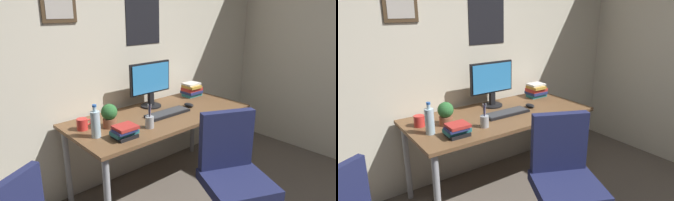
# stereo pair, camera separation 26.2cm
# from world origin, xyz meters

# --- Properties ---
(wall_back) EXTENTS (4.40, 0.10, 2.60)m
(wall_back) POSITION_xyz_m (-0.00, 2.15, 1.30)
(wall_back) COLOR beige
(wall_back) RESTS_ON ground_plane
(desk) EXTENTS (1.67, 0.78, 0.76)m
(desk) POSITION_xyz_m (0.24, 1.68, 0.68)
(desk) COLOR brown
(desk) RESTS_ON ground_plane
(office_chair) EXTENTS (0.61, 0.61, 0.95)m
(office_chair) POSITION_xyz_m (0.24, 0.87, 0.53)
(office_chair) COLOR #1E234C
(office_chair) RESTS_ON ground_plane
(monitor) EXTENTS (0.46, 0.20, 0.43)m
(monitor) POSITION_xyz_m (0.31, 1.91, 0.99)
(monitor) COLOR black
(monitor) RESTS_ON desk
(keyboard) EXTENTS (0.43, 0.15, 0.03)m
(keyboard) POSITION_xyz_m (0.28, 1.63, 0.77)
(keyboard) COLOR black
(keyboard) RESTS_ON desk
(computer_mouse) EXTENTS (0.06, 0.11, 0.04)m
(computer_mouse) POSITION_xyz_m (0.58, 1.66, 0.77)
(computer_mouse) COLOR black
(computer_mouse) RESTS_ON desk
(water_bottle) EXTENTS (0.07, 0.07, 0.25)m
(water_bottle) POSITION_xyz_m (-0.45, 1.61, 0.86)
(water_bottle) COLOR silver
(water_bottle) RESTS_ON desk
(coffee_mug_near) EXTENTS (0.12, 0.09, 0.09)m
(coffee_mug_near) POSITION_xyz_m (-0.46, 1.81, 0.80)
(coffee_mug_near) COLOR red
(coffee_mug_near) RESTS_ON desk
(potted_plant) EXTENTS (0.13, 0.13, 0.19)m
(potted_plant) POSITION_xyz_m (-0.27, 1.71, 0.86)
(potted_plant) COLOR brown
(potted_plant) RESTS_ON desk
(pen_cup) EXTENTS (0.07, 0.07, 0.20)m
(pen_cup) POSITION_xyz_m (-0.04, 1.49, 0.81)
(pen_cup) COLOR #9EA0A5
(pen_cup) RESTS_ON desk
(book_stack_left) EXTENTS (0.19, 0.16, 0.10)m
(book_stack_left) POSITION_xyz_m (-0.30, 1.45, 0.80)
(book_stack_left) COLOR black
(book_stack_left) RESTS_ON desk
(book_stack_right) EXTENTS (0.20, 0.18, 0.14)m
(book_stack_right) POSITION_xyz_m (0.88, 1.91, 0.82)
(book_stack_right) COLOR #26727A
(book_stack_right) RESTS_ON desk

